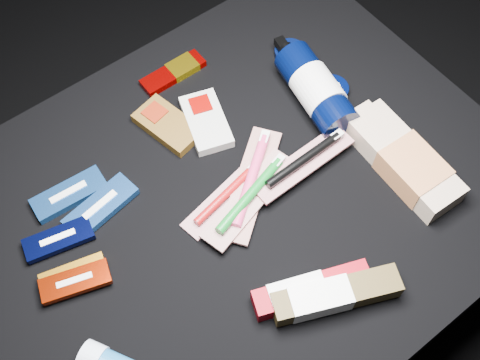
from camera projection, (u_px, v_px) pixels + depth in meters
ground at (238, 274)px, 1.41m from camera, size 3.00×3.00×0.00m
cloth_table at (237, 239)px, 1.24m from camera, size 0.98×0.78×0.40m
luna_bar_0 at (69, 194)px, 1.06m from camera, size 0.13×0.06×0.02m
luna_bar_1 at (101, 207)px, 1.04m from camera, size 0.14×0.07×0.02m
luna_bar_2 at (59, 239)px, 1.01m from camera, size 0.12×0.07×0.02m
luna_bar_3 at (74, 275)px, 0.98m from camera, size 0.11×0.07×0.01m
luna_bar_4 at (75, 282)px, 0.97m from camera, size 0.12×0.07×0.01m
clif_bar_0 at (166, 124)px, 1.13m from camera, size 0.09×0.14×0.02m
clif_bar_1 at (205, 119)px, 1.13m from camera, size 0.11×0.14×0.02m
power_bar at (176, 71)px, 1.19m from camera, size 0.13×0.04×0.02m
lotion_bottle at (316, 90)px, 1.13m from camera, size 0.11×0.25×0.08m
cream_tin_upper at (290, 53)px, 1.21m from camera, size 0.06×0.06×0.02m
cream_tin_lower at (332, 90)px, 1.17m from camera, size 0.06×0.06×0.02m
bodywash_bottle at (405, 162)px, 1.07m from camera, size 0.09×0.25×0.05m
toothbrush_pack_0 at (227, 195)px, 1.06m from camera, size 0.19×0.08×0.02m
toothbrush_pack_1 at (251, 180)px, 1.06m from camera, size 0.22×0.18×0.03m
toothbrush_pack_2 at (251, 196)px, 1.04m from camera, size 0.22×0.11×0.02m
toothbrush_pack_3 at (304, 161)px, 1.06m from camera, size 0.21×0.05×0.02m
toothpaste_carton_red at (307, 291)px, 0.96m from camera, size 0.20×0.11×0.04m
toothpaste_carton_green at (330, 296)px, 0.95m from camera, size 0.21×0.12×0.04m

